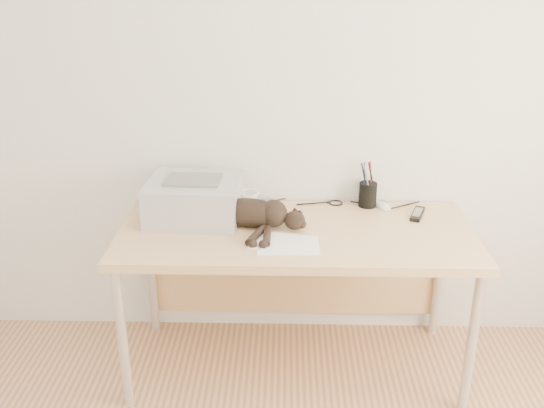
{
  "coord_description": "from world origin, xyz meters",
  "views": [
    {
      "loc": [
        -0.05,
        -1.09,
        1.89
      ],
      "look_at": [
        -0.11,
        1.34,
        0.89
      ],
      "focal_mm": 40.0,
      "sensor_mm": 36.0,
      "label": 1
    }
  ],
  "objects_px": {
    "mug": "(249,201)",
    "desk": "(296,248)",
    "cat": "(245,214)",
    "mouse": "(383,204)",
    "pen_cup": "(368,194)",
    "printer": "(194,199)"
  },
  "relations": [
    {
      "from": "mug",
      "to": "desk",
      "type": "bearing_deg",
      "value": -30.33
    },
    {
      "from": "desk",
      "to": "cat",
      "type": "bearing_deg",
      "value": -166.74
    },
    {
      "from": "mouse",
      "to": "pen_cup",
      "type": "bearing_deg",
      "value": 148.62
    },
    {
      "from": "printer",
      "to": "desk",
      "type": "bearing_deg",
      "value": -3.85
    },
    {
      "from": "printer",
      "to": "cat",
      "type": "height_order",
      "value": "printer"
    },
    {
      "from": "pen_cup",
      "to": "mouse",
      "type": "relative_size",
      "value": 2.11
    },
    {
      "from": "printer",
      "to": "mouse",
      "type": "height_order",
      "value": "printer"
    },
    {
      "from": "pen_cup",
      "to": "cat",
      "type": "bearing_deg",
      "value": -156.25
    },
    {
      "from": "cat",
      "to": "printer",
      "type": "bearing_deg",
      "value": 168.81
    },
    {
      "from": "cat",
      "to": "mouse",
      "type": "xyz_separation_m",
      "value": [
        0.66,
        0.24,
        -0.04
      ]
    },
    {
      "from": "printer",
      "to": "cat",
      "type": "bearing_deg",
      "value": -19.56
    },
    {
      "from": "desk",
      "to": "mouse",
      "type": "bearing_deg",
      "value": 23.36
    },
    {
      "from": "cat",
      "to": "pen_cup",
      "type": "xyz_separation_m",
      "value": [
        0.58,
        0.26,
        0.0
      ]
    },
    {
      "from": "desk",
      "to": "cat",
      "type": "height_order",
      "value": "cat"
    },
    {
      "from": "desk",
      "to": "printer",
      "type": "xyz_separation_m",
      "value": [
        -0.47,
        0.03,
        0.23
      ]
    },
    {
      "from": "printer",
      "to": "mug",
      "type": "bearing_deg",
      "value": 22.39
    },
    {
      "from": "printer",
      "to": "cat",
      "type": "distance_m",
      "value": 0.26
    },
    {
      "from": "pen_cup",
      "to": "printer",
      "type": "bearing_deg",
      "value": -168.36
    },
    {
      "from": "printer",
      "to": "cat",
      "type": "xyz_separation_m",
      "value": [
        0.24,
        -0.09,
        -0.04
      ]
    },
    {
      "from": "printer",
      "to": "mug",
      "type": "distance_m",
      "value": 0.27
    },
    {
      "from": "desk",
      "to": "printer",
      "type": "distance_m",
      "value": 0.53
    },
    {
      "from": "mug",
      "to": "pen_cup",
      "type": "relative_size",
      "value": 0.46
    }
  ]
}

